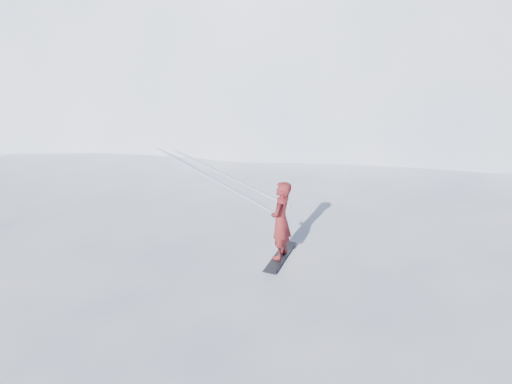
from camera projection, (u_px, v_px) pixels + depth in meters
ground at (342, 355)px, 12.65m from camera, size 400.00×400.00×0.00m
near_ridge at (303, 279)px, 15.49m from camera, size 36.00×28.00×4.80m
summit_peak at (360, 64)px, 43.39m from camera, size 60.00×56.00×56.00m
peak_shoulder at (265, 101)px, 33.11m from camera, size 28.00×24.00×18.00m
wind_bumps at (271, 313)px, 14.08m from camera, size 16.00×14.40×1.00m
snowboard at (280, 257)px, 11.83m from camera, size 1.24×1.06×0.02m
snowboarder at (281, 220)px, 11.49m from camera, size 0.72×0.69×1.66m
board_tracks at (213, 173)px, 16.12m from camera, size 1.35×5.96×0.04m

